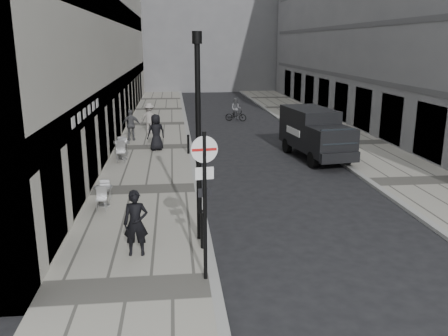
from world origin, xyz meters
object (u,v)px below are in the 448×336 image
(sign_post, at_px, (205,187))
(cyclist, at_px, (236,112))
(lamppost, at_px, (198,129))
(walking_man, at_px, (136,223))
(panel_van, at_px, (314,131))

(sign_post, xyz_separation_m, cyclist, (3.88, 23.92, -1.73))
(sign_post, height_order, lamppost, lamppost)
(walking_man, relative_size, panel_van, 0.33)
(walking_man, bearing_deg, lamppost, 29.77)
(sign_post, bearing_deg, cyclist, 72.80)
(walking_man, bearing_deg, sign_post, -39.71)
(sign_post, relative_size, cyclist, 2.11)
(lamppost, relative_size, panel_van, 1.08)
(sign_post, distance_m, lamppost, 2.57)
(walking_man, xyz_separation_m, sign_post, (1.70, -1.50, 1.38))
(lamppost, bearing_deg, panel_van, 57.40)
(lamppost, xyz_separation_m, panel_van, (6.18, 9.66, -1.94))
(panel_van, bearing_deg, walking_man, -134.40)
(cyclist, bearing_deg, walking_man, -85.25)
(sign_post, xyz_separation_m, lamppost, (0.00, 2.41, 0.90))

